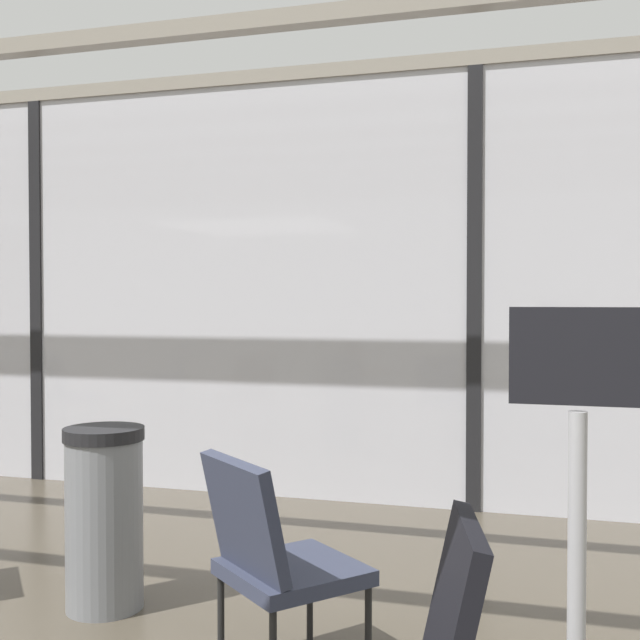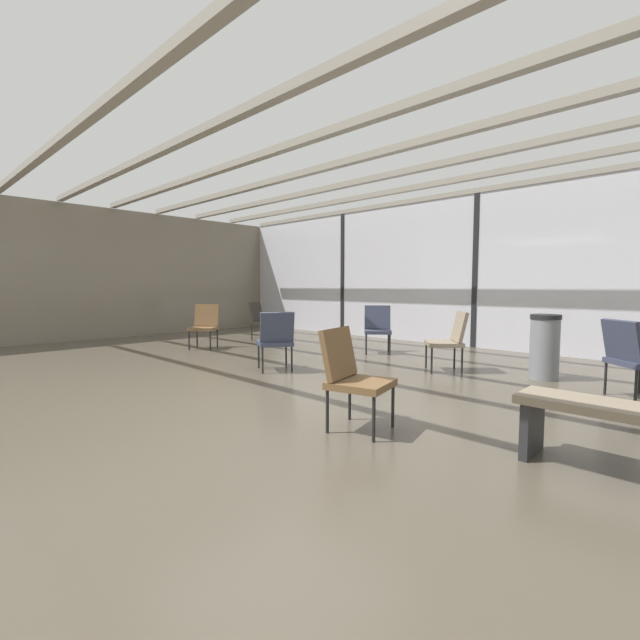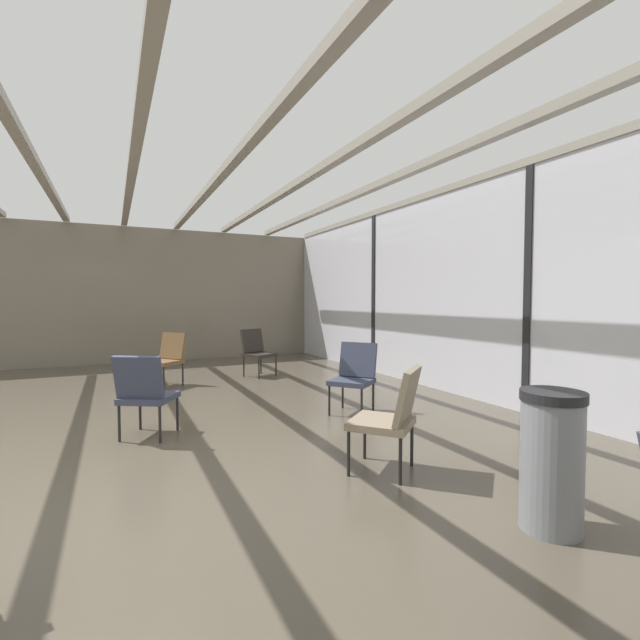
# 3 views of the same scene
# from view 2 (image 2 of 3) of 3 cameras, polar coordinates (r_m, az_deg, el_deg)

# --- Properties ---
(ground_plane) EXTENTS (60.00, 60.00, 0.00)m
(ground_plane) POSITION_cam_2_polar(r_m,az_deg,el_deg) (5.05, -5.75, -9.61)
(ground_plane) COLOR #4C4438
(glass_curtain_wall) EXTENTS (14.00, 0.08, 3.06)m
(glass_curtain_wall) POSITION_cam_2_polar(r_m,az_deg,el_deg) (9.16, 20.02, 6.11)
(glass_curtain_wall) COLOR silver
(glass_curtain_wall) RESTS_ON ground
(window_mullion_0) EXTENTS (0.10, 0.12, 3.06)m
(window_mullion_0) POSITION_cam_2_polar(r_m,az_deg,el_deg) (11.06, 3.15, 6.06)
(window_mullion_0) COLOR black
(window_mullion_0) RESTS_ON ground
(window_mullion_1) EXTENTS (0.10, 0.12, 3.06)m
(window_mullion_1) POSITION_cam_2_polar(r_m,az_deg,el_deg) (9.16, 20.02, 6.11)
(window_mullion_1) COLOR black
(window_mullion_1) RESTS_ON ground
(side_wall_left_panels) EXTENTS (0.10, 11.20, 3.06)m
(side_wall_left_panels) POSITION_cam_2_polar(r_m,az_deg,el_deg) (11.71, -22.07, 5.65)
(side_wall_left_panels) COLOR #756B5B
(side_wall_left_panels) RESTS_ON ground
(ceiling_slats) EXTENTS (13.72, 6.72, 0.10)m
(ceiling_slats) POSITION_cam_2_polar(r_m,az_deg,el_deg) (6.57, 7.72, 21.09)
(ceiling_slats) COLOR gray
(ceiling_slats) RESTS_ON glass_curtain_wall
(parked_airplane) EXTENTS (12.91, 4.30, 4.30)m
(parked_airplane) POSITION_cam_2_polar(r_m,az_deg,el_deg) (15.21, 25.84, 7.54)
(parked_airplane) COLOR #B2BCD6
(parked_airplane) RESTS_ON ground
(lounge_chair_0) EXTENTS (0.70, 0.71, 0.87)m
(lounge_chair_0) POSITION_cam_2_polar(r_m,az_deg,el_deg) (8.81, -15.08, -0.44)
(lounge_chair_0) COLOR brown
(lounge_chair_0) RESTS_ON ground
(lounge_chair_2) EXTENTS (0.62, 0.59, 0.87)m
(lounge_chair_2) POSITION_cam_2_polar(r_m,az_deg,el_deg) (3.72, 4.22, -6.93)
(lounge_chair_2) COLOR brown
(lounge_chair_2) RESTS_ON ground
(lounge_chair_3) EXTENTS (0.67, 0.65, 0.87)m
(lounge_chair_3) POSITION_cam_2_polar(r_m,az_deg,el_deg) (9.94, -7.88, 0.22)
(lounge_chair_3) COLOR #28231E
(lounge_chair_3) RESTS_ON ground
(lounge_chair_4) EXTENTS (0.71, 0.71, 0.87)m
(lounge_chair_4) POSITION_cam_2_polar(r_m,az_deg,el_deg) (6.48, 16.92, -2.22)
(lounge_chair_4) COLOR #7F705B
(lounge_chair_4) RESTS_ON ground
(lounge_chair_5) EXTENTS (0.70, 0.68, 0.87)m
(lounge_chair_5) POSITION_cam_2_polar(r_m,az_deg,el_deg) (6.22, -5.92, -2.31)
(lounge_chair_5) COLOR #33384C
(lounge_chair_5) RESTS_ON ground
(lounge_chair_6) EXTENTS (0.71, 0.71, 0.87)m
(lounge_chair_6) POSITION_cam_2_polar(r_m,az_deg,el_deg) (5.76, 36.10, -3.71)
(lounge_chair_6) COLOR #33384C
(lounge_chair_6) RESTS_ON ground
(lounge_chair_7) EXTENTS (0.70, 0.71, 0.87)m
(lounge_chair_7) POSITION_cam_2_polar(r_m,az_deg,el_deg) (8.01, 7.67, -0.80)
(lounge_chair_7) COLOR #33384C
(lounge_chair_7) RESTS_ON ground
(trash_bin) EXTENTS (0.38, 0.38, 0.86)m
(trash_bin) POSITION_cam_2_polar(r_m,az_deg,el_deg) (6.40, 27.69, -3.17)
(trash_bin) COLOR slate
(trash_bin) RESTS_ON ground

